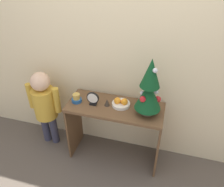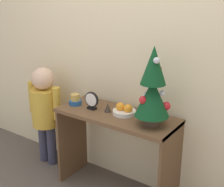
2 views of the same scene
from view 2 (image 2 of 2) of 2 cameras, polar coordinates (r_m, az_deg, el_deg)
back_wall at (r=2.46m, az=4.13°, el=10.05°), size 7.00×0.05×2.50m
console_table at (r=2.48m, az=0.81°, el=-7.41°), size 0.96×0.40×0.70m
mini_tree at (r=2.14m, az=7.48°, el=1.04°), size 0.24×0.24×0.57m
fruit_bowl at (r=2.39m, az=2.26°, el=-3.12°), size 0.18×0.18×0.09m
singing_bowl at (r=2.60m, az=-6.74°, el=-1.24°), size 0.10×0.10×0.09m
desk_clock at (r=2.48m, az=-3.75°, el=-1.34°), size 0.12×0.04×0.14m
figurine at (r=2.43m, az=-0.81°, el=-2.56°), size 0.05×0.05×0.07m
child_figure at (r=2.96m, az=-12.19°, el=-2.32°), size 0.39×0.25×0.95m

